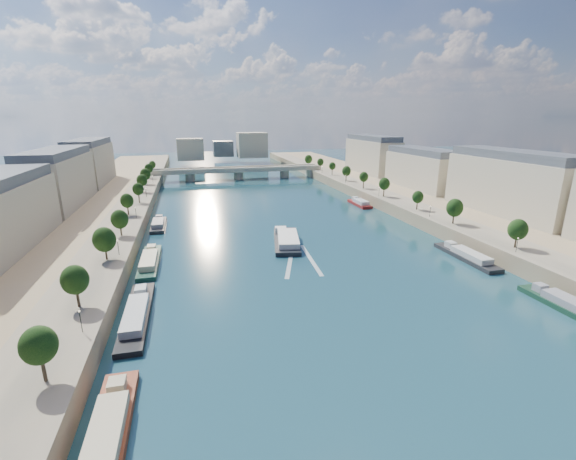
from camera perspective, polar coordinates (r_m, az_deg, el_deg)
ground at (r=145.29m, az=-0.83°, el=0.16°), size 700.00×700.00×0.00m
quay_left at (r=146.17m, az=-29.43°, el=-0.90°), size 44.00×520.00×5.00m
quay_right at (r=175.58m, az=22.67°, el=2.58°), size 44.00×520.00×5.00m
pave_left at (r=142.22m, az=-23.76°, el=0.49°), size 14.00×520.00×0.10m
pave_right at (r=166.49m, az=18.62°, el=3.19°), size 14.00×520.00×0.10m
trees_left at (r=142.56m, az=-23.10°, el=2.86°), size 4.80×268.80×8.26m
trees_right at (r=172.68m, az=16.44°, el=5.68°), size 4.80×268.80×8.26m
lamps_left at (r=131.27m, az=-22.59°, el=0.61°), size 0.36×200.36×4.28m
lamps_right at (r=167.70m, az=16.50°, el=4.43°), size 0.36×200.36×4.28m
buildings_left at (r=158.35m, az=-33.64°, el=4.87°), size 16.00×226.00×23.20m
buildings_right at (r=190.39m, az=24.15°, el=7.69°), size 16.00×226.00×23.20m
skyline at (r=357.84m, az=-8.87°, el=12.07°), size 79.00×42.00×22.00m
bridge at (r=265.46m, az=-7.33°, el=8.59°), size 112.00×12.00×8.15m
tour_barge at (r=128.82m, az=-0.20°, el=-1.50°), size 13.28×28.72×3.78m
wake at (r=114.06m, az=1.87°, el=-4.48°), size 12.72×26.01×0.04m
moored_barges_left at (r=90.34m, az=-21.34°, el=-10.99°), size 5.00×160.32×3.60m
moored_barges_right at (r=120.79m, az=27.27°, el=-4.76°), size 5.00×158.77×3.60m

